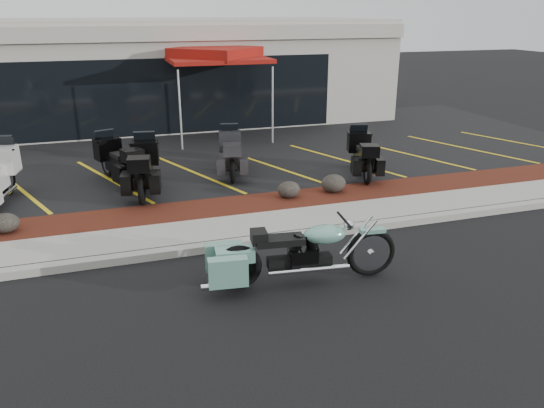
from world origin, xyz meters
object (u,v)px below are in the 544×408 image
object	(u,v)px
traffic_cone	(150,151)
hero_cruiser	(371,246)
popup_canopy	(216,56)
touring_white	(5,165)

from	to	relation	value
traffic_cone	hero_cruiser	bearing A→B (deg)	-71.30
hero_cruiser	popup_canopy	world-z (taller)	popup_canopy
hero_cruiser	popup_canopy	distance (m)	11.03
hero_cruiser	traffic_cone	bearing A→B (deg)	115.57
hero_cruiser	touring_white	distance (m)	8.92
touring_white	popup_canopy	bearing A→B (deg)	-40.44
hero_cruiser	touring_white	size ratio (longest dim) A/B	1.29
hero_cruiser	traffic_cone	size ratio (longest dim) A/B	7.41
hero_cruiser	popup_canopy	bearing A→B (deg)	98.30
hero_cruiser	traffic_cone	world-z (taller)	hero_cruiser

